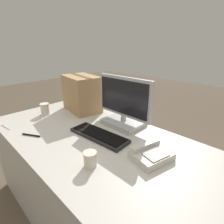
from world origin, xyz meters
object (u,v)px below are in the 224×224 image
keyboard (99,135)px  cardboard_box (82,93)px  paper_cup_right (90,159)px  spoon (4,126)px  monitor (124,106)px  desk_phone (151,154)px  paper_cup_left (45,109)px  pen_marker (31,135)px

keyboard → cardboard_box: size_ratio=1.13×
paper_cup_right → spoon: paper_cup_right is taller
cardboard_box → keyboard: bearing=-25.3°
monitor → keyboard: (0.01, -0.27, -0.14)m
keyboard → cardboard_box: 0.60m
desk_phone → paper_cup_left: paper_cup_left is taller
keyboard → spoon: (-0.67, -0.42, -0.01)m
pen_marker → spoon: bearing=167.1°
paper_cup_left → pen_marker: 0.42m
desk_phone → spoon: bearing=-142.8°
paper_cup_right → pen_marker: bearing=-171.2°
spoon → cardboard_box: 0.71m
desk_phone → spoon: (-1.07, -0.47, -0.03)m
monitor → paper_cup_left: 0.76m
cardboard_box → pen_marker: bearing=-74.1°
cardboard_box → pen_marker: (0.17, -0.58, -0.16)m
spoon → pen_marker: 0.32m
keyboard → paper_cup_left: bearing=-178.7°
keyboard → paper_cup_left: size_ratio=4.35×
desk_phone → monitor: bearing=164.2°
paper_cup_right → cardboard_box: bearing=146.0°
cardboard_box → monitor: bearing=2.8°
paper_cup_left → pen_marker: paper_cup_left is taller
keyboard → cardboard_box: (-0.52, 0.25, 0.16)m
paper_cup_right → cardboard_box: size_ratio=0.21×
keyboard → desk_phone: (0.40, 0.04, 0.01)m
keyboard → paper_cup_right: (0.21, -0.25, 0.03)m
desk_phone → pen_marker: bearing=-140.1°
monitor → paper_cup_left: bearing=-153.0°
paper_cup_right → spoon: size_ratio=0.62×
paper_cup_left → cardboard_box: cardboard_box is taller
paper_cup_left → cardboard_box: bearing=64.0°
keyboard → desk_phone: bearing=1.5°
desk_phone → cardboard_box: cardboard_box is taller
paper_cup_left → keyboard: bearing=5.7°
paper_cup_left → pen_marker: size_ratio=0.79×
monitor → desk_phone: (0.41, -0.23, -0.13)m
paper_cup_left → monitor: bearing=27.0°
desk_phone → paper_cup_left: 1.09m
spoon → pen_marker: pen_marker is taller
keyboard → pen_marker: keyboard is taller
cardboard_box → pen_marker: cardboard_box is taller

